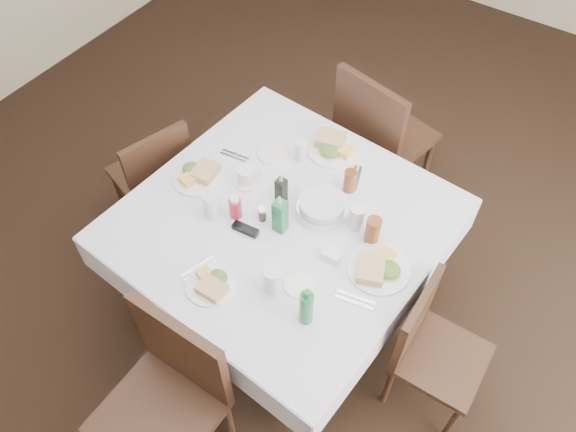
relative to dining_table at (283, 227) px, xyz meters
The scene contains 33 objects.
ground_plane 0.72m from the dining_table, 54.54° to the left, with size 7.00×7.00×0.00m, color black.
room_shell 1.05m from the dining_table, 54.54° to the left, with size 6.04×7.04×2.80m.
dining_table is the anchor object (origin of this frame).
chair_north 0.97m from the dining_table, 88.00° to the left, with size 0.58×0.58×1.03m.
chair_south 0.94m from the dining_table, 87.24° to the right, with size 0.47×0.47×1.00m.
chair_east 0.90m from the dining_table, ahead, with size 0.40×0.40×0.83m.
chair_west 0.96m from the dining_table, behind, with size 0.51×0.51×0.86m.
meal_north 0.55m from the dining_table, 94.13° to the left, with size 0.30×0.30×0.06m.
meal_south 0.51m from the dining_table, 95.02° to the right, with size 0.23×0.23×0.05m.
meal_east 0.54m from the dining_table, ahead, with size 0.29×0.29×0.06m.
meal_west 0.53m from the dining_table, behind, with size 0.27×0.27×0.06m.
side_plate_a 0.45m from the dining_table, 131.04° to the left, with size 0.17×0.17×0.01m.
side_plate_b 0.41m from the dining_table, 44.68° to the right, with size 0.14×0.14×0.01m.
water_n 0.44m from the dining_table, 110.84° to the left, with size 0.07×0.07×0.12m.
water_s 0.43m from the dining_table, 61.91° to the right, with size 0.08×0.08×0.15m.
water_e 0.39m from the dining_table, 25.98° to the left, with size 0.07×0.07×0.14m.
water_w 0.38m from the dining_table, 149.90° to the right, with size 0.08×0.08×0.15m.
iced_tea_a 0.41m from the dining_table, 62.85° to the left, with size 0.06×0.06×0.13m.
iced_tea_b 0.47m from the dining_table, 16.49° to the left, with size 0.07×0.07×0.15m.
bread_basket 0.23m from the dining_table, 45.16° to the left, with size 0.25×0.25×0.08m.
oil_cruet_dark 0.19m from the dining_table, 128.15° to the left, with size 0.05×0.05×0.20m.
oil_cruet_green 0.19m from the dining_table, 65.82° to the right, with size 0.06×0.06×0.25m.
ketchup_bottle 0.27m from the dining_table, 150.33° to the right, with size 0.06×0.06×0.13m.
salt_shaker 0.15m from the dining_table, 153.79° to the right, with size 0.03×0.03×0.07m.
pepper_shaker 0.15m from the dining_table, 140.29° to the right, with size 0.03×0.03×0.08m.
coffee_mug 0.32m from the dining_table, 162.98° to the left, with size 0.13×0.13×0.09m.
sunglasses 0.22m from the dining_table, 121.88° to the right, with size 0.14×0.06×0.03m.
green_bottle 0.59m from the dining_table, 45.44° to the right, with size 0.06×0.06×0.23m.
sugar_caddy 0.34m from the dining_table, 12.95° to the right, with size 0.09×0.06×0.04m.
cutlery_n 0.47m from the dining_table, 68.74° to the left, with size 0.10×0.18×0.01m.
cutlery_s 0.49m from the dining_table, 108.08° to the right, with size 0.09×0.18×0.01m.
cutlery_e 0.57m from the dining_table, 21.10° to the right, with size 0.19×0.08×0.01m.
cutlery_w 0.50m from the dining_table, 155.99° to the left, with size 0.16×0.06×0.01m.
Camera 1 is at (0.85, -1.57, 2.94)m, focal length 35.00 mm.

